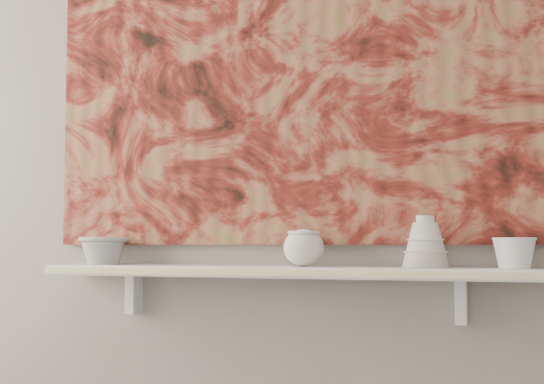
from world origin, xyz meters
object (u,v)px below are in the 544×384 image
at_px(painting, 287,58).
at_px(bell_vessel, 426,241).
at_px(shelf, 278,272).
at_px(bowl_grey, 103,250).
at_px(bowl_white, 515,253).
at_px(cup_cream, 304,248).

bearing_deg(painting, bell_vessel, -11.19).
height_order(painting, bell_vessel, painting).
relative_size(shelf, painting, 0.93).
relative_size(bowl_grey, bowl_white, 1.36).
bearing_deg(painting, shelf, -90.00).
bearing_deg(bowl_grey, cup_cream, 0.00).
bearing_deg(cup_cream, bowl_white, 0.00).
bearing_deg(bowl_white, painting, 172.70).
height_order(bowl_grey, bell_vessel, bell_vessel).
height_order(shelf, bowl_grey, bowl_grey).
bearing_deg(painting, bowl_white, -7.30).
relative_size(bowl_grey, bell_vessel, 1.09).
bearing_deg(cup_cream, shelf, 180.00).
bearing_deg(bowl_grey, painting, 8.18).
relative_size(painting, bowl_grey, 10.00).
bearing_deg(cup_cream, painting, 132.57).
xyz_separation_m(bowl_grey, bell_vessel, (0.97, 0.00, 0.03)).
bearing_deg(shelf, bowl_grey, 180.00).
height_order(cup_cream, bowl_white, cup_cream).
distance_m(shelf, painting, 0.63).
xyz_separation_m(shelf, bowl_grey, (-0.56, 0.00, 0.06)).
distance_m(bowl_grey, cup_cream, 0.63).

